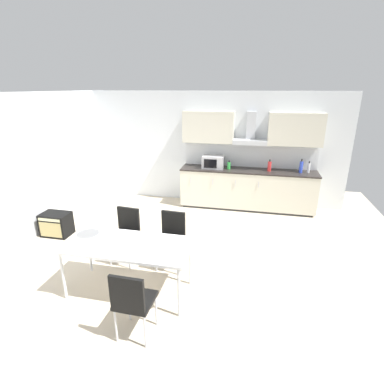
{
  "coord_description": "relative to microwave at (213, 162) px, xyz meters",
  "views": [
    {
      "loc": [
        1.23,
        -4.04,
        2.67
      ],
      "look_at": [
        0.23,
        0.62,
        1.0
      ],
      "focal_mm": 28.0,
      "sensor_mm": 36.0,
      "label": 1
    }
  ],
  "objects": [
    {
      "name": "bottle_white",
      "position": [
        2.08,
        0.04,
        -0.03
      ],
      "size": [
        0.06,
        0.06,
        0.26
      ],
      "color": "white",
      "rests_on": "kitchen_counter"
    },
    {
      "name": "bottle_blue",
      "position": [
        1.91,
        0.0,
        -0.01
      ],
      "size": [
        0.07,
        0.07,
        0.3
      ],
      "color": "blue",
      "rests_on": "kitchen_counter"
    },
    {
      "name": "backsplash_tile",
      "position": [
        0.79,
        0.28,
        0.11
      ],
      "size": [
        3.01,
        0.02,
        0.5
      ],
      "primitive_type": "cube",
      "color": "silver",
      "rests_on": "kitchen_counter"
    },
    {
      "name": "pendant_lamp",
      "position": [
        -0.63,
        -3.41,
        0.85
      ],
      "size": [
        0.32,
        0.32,
        0.22
      ],
      "primitive_type": "cone",
      "color": "silver"
    },
    {
      "name": "ground_plane",
      "position": [
        -0.3,
        -2.59,
        -1.06
      ],
      "size": [
        8.14,
        8.65,
        0.02
      ],
      "primitive_type": "cube",
      "color": "beige"
    },
    {
      "name": "wall_left",
      "position": [
        -3.06,
        -2.59,
        0.24
      ],
      "size": [
        0.1,
        6.92,
        2.6
      ],
      "primitive_type": "cube",
      "color": "silver",
      "rests_on": "ground_plane"
    },
    {
      "name": "chair_far_right",
      "position": [
        -0.25,
        -2.65,
        -0.52
      ],
      "size": [
        0.42,
        0.42,
        0.87
      ],
      "color": "black",
      "rests_on": "ground_plane"
    },
    {
      "name": "upper_wall_cabinets",
      "position": [
        0.79,
        0.13,
        0.76
      ],
      "size": [
        3.01,
        0.4,
        0.69
      ],
      "color": "beige"
    },
    {
      "name": "dining_table",
      "position": [
        -0.63,
        -3.41,
        -0.36
      ],
      "size": [
        1.68,
        0.77,
        0.74
      ],
      "color": "white",
      "rests_on": "ground_plane"
    },
    {
      "name": "bottle_green",
      "position": [
        0.36,
        -0.02,
        -0.06
      ],
      "size": [
        0.07,
        0.07,
        0.2
      ],
      "color": "green",
      "rests_on": "kitchen_counter"
    },
    {
      "name": "bottle_red",
      "position": [
        1.25,
        -0.01,
        -0.03
      ],
      "size": [
        0.08,
        0.08,
        0.26
      ],
      "color": "red",
      "rests_on": "kitchen_counter"
    },
    {
      "name": "chair_near_right",
      "position": [
        -0.25,
        -4.18,
        -0.52
      ],
      "size": [
        0.41,
        0.41,
        0.87
      ],
      "color": "black",
      "rests_on": "ground_plane"
    },
    {
      "name": "chair_far_left",
      "position": [
        -1.0,
        -2.65,
        -0.52
      ],
      "size": [
        0.44,
        0.44,
        0.87
      ],
      "color": "black",
      "rests_on": "ground_plane"
    },
    {
      "name": "microwave",
      "position": [
        0.0,
        0.0,
        0.0
      ],
      "size": [
        0.48,
        0.35,
        0.28
      ],
      "color": "#ADADB2",
      "rests_on": "kitchen_counter"
    },
    {
      "name": "kitchen_counter",
      "position": [
        0.79,
        0.0,
        -0.59
      ],
      "size": [
        3.03,
        0.62,
        0.91
      ],
      "color": "#333333",
      "rests_on": "ground_plane"
    },
    {
      "name": "guitar_amp",
      "position": [
        -2.66,
        -2.14,
        -0.83
      ],
      "size": [
        0.52,
        0.37,
        0.44
      ],
      "color": "black",
      "rests_on": "ground_plane"
    },
    {
      "name": "wall_back",
      "position": [
        -0.3,
        0.35,
        0.24
      ],
      "size": [
        6.51,
        0.1,
        2.6
      ],
      "primitive_type": "cube",
      "color": "silver",
      "rests_on": "ground_plane"
    }
  ]
}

